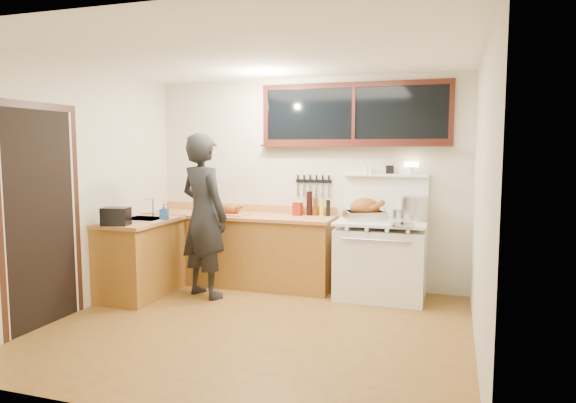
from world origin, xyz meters
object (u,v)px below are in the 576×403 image
(man, at_px, (204,216))
(cutting_board, at_px, (232,210))
(vintage_stove, at_px, (381,258))
(roast_turkey, at_px, (365,211))

(man, bearing_deg, cutting_board, 79.03)
(vintage_stove, height_order, man, man)
(cutting_board, xyz_separation_m, roast_turkey, (1.67, 0.08, 0.05))
(man, distance_m, cutting_board, 0.56)
(man, bearing_deg, roast_turkey, 19.47)
(man, xyz_separation_m, cutting_board, (0.11, 0.55, 0.00))
(man, relative_size, roast_turkey, 3.41)
(vintage_stove, xyz_separation_m, roast_turkey, (-0.20, 0.05, 0.54))
(vintage_stove, relative_size, cutting_board, 3.27)
(vintage_stove, height_order, roast_turkey, vintage_stove)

